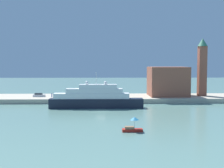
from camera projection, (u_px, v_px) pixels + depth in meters
The scene contains 9 objects.
ground at pixel (101, 111), 88.77m from camera, with size 400.00×400.00×0.00m, color slate.
quay_dock at pixel (102, 98), 114.17m from camera, with size 110.00×19.06×1.64m, color #B7AD99.
large_yacht at pixel (95, 99), 94.96m from camera, with size 29.33×3.76×11.35m.
small_motorboat at pixel (133, 126), 62.42m from camera, with size 4.21×1.82×3.07m.
harbor_building at pixel (168, 81), 115.04m from camera, with size 14.14×13.20×11.00m, color #93513D.
bell_tower at pixel (202, 65), 114.95m from camera, with size 3.80×3.80×21.81m.
parked_car at pixel (39, 95), 112.16m from camera, with size 4.43×1.64×1.38m.
person_figure at pixel (52, 95), 111.04m from camera, with size 0.36×0.36×1.62m.
mooring_bollard at pixel (122, 98), 106.42m from camera, with size 0.52×0.52×0.69m, color black.
Camera 1 is at (0.94, -88.05, 14.19)m, focal length 48.59 mm.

